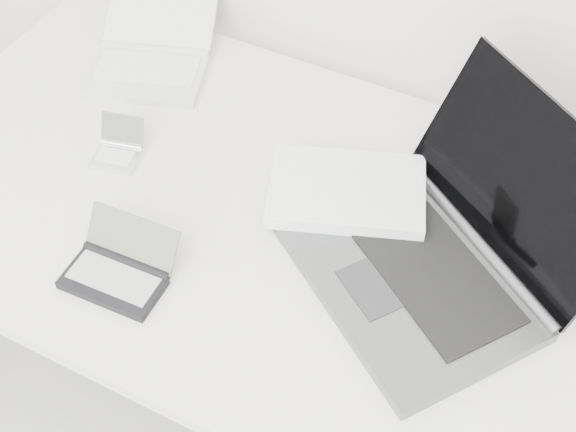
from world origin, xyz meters
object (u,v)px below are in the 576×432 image
at_px(desk, 314,246).
at_px(netbook_open_white, 151,58).
at_px(palmtop_charcoal, 118,271).
at_px(laptop_large, 415,233).

xyz_separation_m(desk, netbook_open_white, (-0.49, 0.24, 0.07)).
bearing_deg(netbook_open_white, palmtop_charcoal, -80.99).
bearing_deg(laptop_large, desk, -133.27).
distance_m(desk, laptop_large, 0.19).
height_order(desk, netbook_open_white, netbook_open_white).
distance_m(desk, palmtop_charcoal, 0.34).
bearing_deg(laptop_large, palmtop_charcoal, -111.11).
height_order(netbook_open_white, palmtop_charcoal, netbook_open_white).
distance_m(laptop_large, palmtop_charcoal, 0.48).
relative_size(desk, netbook_open_white, 4.62).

